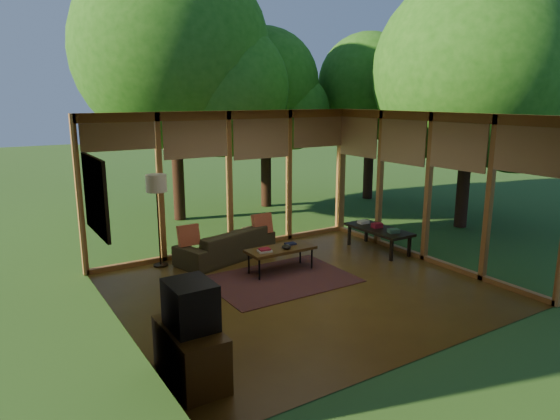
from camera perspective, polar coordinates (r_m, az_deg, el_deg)
floor at (r=7.97m, az=2.55°, el=-8.98°), size 5.50×5.50×0.00m
ceiling at (r=7.40m, az=2.77°, el=10.81°), size 5.50×5.50×0.00m
wall_left at (r=6.45m, az=-17.86°, el=-2.25°), size 0.04×5.00×2.70m
wall_front at (r=5.77m, az=16.99°, el=-3.96°), size 5.50×0.04×2.70m
window_wall_back at (r=9.69m, az=-5.81°, el=3.22°), size 5.50×0.12×2.70m
window_wall_right at (r=9.39m, az=16.60°, el=2.43°), size 0.12×5.00×2.70m
exterior_lawn at (r=18.88m, az=8.76°, el=3.65°), size 40.00×40.00×0.00m
tree_nw at (r=12.34m, az=-12.31°, el=17.37°), size 4.55×4.55×6.27m
tree_ne at (r=13.61m, az=-1.86°, el=14.17°), size 2.93×2.93×4.76m
tree_se at (r=11.97m, az=20.91°, el=14.57°), size 4.21×4.21×5.60m
tree_far at (r=14.74m, az=10.04°, el=13.96°), size 2.84×2.84×4.73m
rug at (r=8.33m, az=0.07°, el=-7.93°), size 2.31×1.64×0.01m
sofa at (r=9.35m, az=-6.18°, el=-3.89°), size 2.06×1.25×0.56m
pillow_left at (r=8.94m, az=-10.41°, el=-2.91°), size 0.37×0.20×0.39m
pillow_right at (r=9.57m, az=-2.06°, el=-1.62°), size 0.38×0.21×0.40m
ct_book_lower at (r=8.36m, az=-1.77°, el=-4.70°), size 0.25×0.20×0.03m
ct_book_upper at (r=8.35m, az=-1.77°, el=-4.52°), size 0.20×0.16×0.03m
ct_book_side at (r=8.77m, az=1.19°, el=-3.88°), size 0.19×0.15×0.03m
ct_bowl at (r=8.51m, az=0.73°, el=-4.24°), size 0.16×0.16×0.07m
media_cabinet at (r=5.58m, az=-10.17°, el=-15.84°), size 0.50×1.00×0.60m
television at (r=5.35m, az=-10.20°, el=-10.61°), size 0.45×0.55×0.50m
console_book_a at (r=9.63m, az=12.84°, el=-2.34°), size 0.24×0.20×0.07m
console_book_b at (r=9.94m, az=11.02°, el=-1.74°), size 0.21×0.16×0.09m
console_book_c at (r=10.23m, az=9.50°, el=-1.35°), size 0.22×0.16×0.06m
floor_lamp at (r=8.89m, az=-13.93°, el=2.39°), size 0.36×0.36×1.65m
coffee_table at (r=8.59m, az=0.09°, el=-4.57°), size 1.20×0.50×0.43m
side_console at (r=9.92m, az=11.20°, el=-2.30°), size 0.60×1.40×0.46m
wall_painting at (r=7.75m, az=-20.32°, el=1.55°), size 0.06×1.35×1.15m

